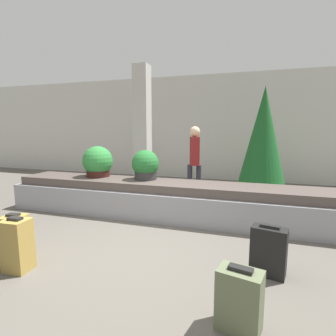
{
  "coord_description": "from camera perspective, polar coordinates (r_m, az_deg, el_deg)",
  "views": [
    {
      "loc": [
        1.36,
        -2.85,
        1.55
      ],
      "look_at": [
        0.0,
        1.48,
        0.88
      ],
      "focal_mm": 28.0,
      "sensor_mm": 36.0,
      "label": 1
    }
  ],
  "objects": [
    {
      "name": "ground_plane",
      "position": [
        3.51,
        -7.61,
        -17.87
      ],
      "size": [
        18.0,
        18.0,
        0.0
      ],
      "primitive_type": "plane",
      "color": "#59544C"
    },
    {
      "name": "suitcase_2",
      "position": [
        3.11,
        21.04,
        -16.53
      ],
      "size": [
        0.39,
        0.26,
        0.56
      ],
      "rotation": [
        0.0,
        0.0,
        -0.23
      ],
      "color": "black",
      "rests_on": "ground_plane"
    },
    {
      "name": "carousel",
      "position": [
        4.7,
        0.0,
        -6.99
      ],
      "size": [
        6.07,
        0.89,
        0.63
      ],
      "color": "gray",
      "rests_on": "ground_plane"
    },
    {
      "name": "pillar",
      "position": [
        7.05,
        -5.59,
        8.74
      ],
      "size": [
        0.38,
        0.38,
        3.2
      ],
      "color": "beige",
      "rests_on": "ground_plane"
    },
    {
      "name": "potted_plant_1",
      "position": [
        4.87,
        -4.94,
        0.54
      ],
      "size": [
        0.51,
        0.51,
        0.55
      ],
      "color": "#2D2D2D",
      "rests_on": "carousel"
    },
    {
      "name": "potted_plant_0",
      "position": [
        5.33,
        -15.05,
        1.17
      ],
      "size": [
        0.59,
        0.59,
        0.6
      ],
      "color": "#381914",
      "rests_on": "carousel"
    },
    {
      "name": "suitcase_4",
      "position": [
        3.86,
        -30.39,
        -12.47
      ],
      "size": [
        0.31,
        0.3,
        0.53
      ],
      "rotation": [
        0.0,
        0.0,
        0.21
      ],
      "color": "#A3843D",
      "rests_on": "ground_plane"
    },
    {
      "name": "suitcase_0",
      "position": [
        2.32,
        15.26,
        -26.01
      ],
      "size": [
        0.37,
        0.28,
        0.52
      ],
      "rotation": [
        0.0,
        0.0,
        -0.24
      ],
      "color": "#5B6647",
      "rests_on": "ground_plane"
    },
    {
      "name": "traveler_0",
      "position": [
        5.77,
        5.78,
        2.46
      ],
      "size": [
        0.31,
        0.36,
        1.62
      ],
      "rotation": [
        0.0,
        0.0,
        1.9
      ],
      "color": "#282833",
      "rests_on": "ground_plane"
    },
    {
      "name": "suitcase_1",
      "position": [
        3.42,
        -29.96,
        -14.32
      ],
      "size": [
        0.28,
        0.25,
        0.61
      ],
      "rotation": [
        0.0,
        0.0,
        0.05
      ],
      "color": "#A3843D",
      "rests_on": "ground_plane"
    },
    {
      "name": "back_wall",
      "position": [
        8.31,
        8.09,
        8.63
      ],
      "size": [
        18.0,
        0.06,
        3.2
      ],
      "color": "beige",
      "rests_on": "ground_plane"
    },
    {
      "name": "decorated_tree",
      "position": [
        6.32,
        19.98,
        5.99
      ],
      "size": [
        1.09,
        1.09,
        2.51
      ],
      "color": "#4C331E",
      "rests_on": "ground_plane"
    }
  ]
}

